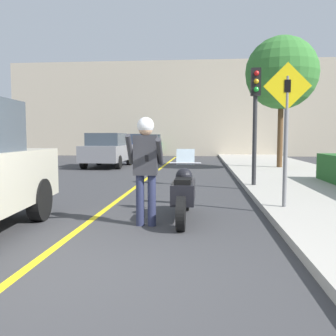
{
  "coord_description": "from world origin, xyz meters",
  "views": [
    {
      "loc": [
        1.4,
        -3.79,
        1.51
      ],
      "look_at": [
        0.75,
        3.15,
        0.92
      ],
      "focal_mm": 40.0,
      "sensor_mm": 36.0,
      "label": 1
    }
  ],
  "objects_px": {
    "motorcycle": "(184,193)",
    "parked_car_grey": "(108,150)",
    "parked_car_green": "(152,145)",
    "person_biker": "(146,159)",
    "street_tree": "(282,73)",
    "traffic_light": "(255,104)",
    "crossing_sign": "(286,121)",
    "parked_car_blue": "(134,147)"
  },
  "relations": [
    {
      "from": "crossing_sign",
      "to": "parked_car_blue",
      "type": "bearing_deg",
      "value": 109.82
    },
    {
      "from": "motorcycle",
      "to": "parked_car_blue",
      "type": "distance_m",
      "value": 18.03
    },
    {
      "from": "street_tree",
      "to": "parked_car_grey",
      "type": "bearing_deg",
      "value": 172.57
    },
    {
      "from": "person_biker",
      "to": "parked_car_grey",
      "type": "relative_size",
      "value": 0.44
    },
    {
      "from": "street_tree",
      "to": "parked_car_blue",
      "type": "relative_size",
      "value": 1.38
    },
    {
      "from": "parked_car_grey",
      "to": "motorcycle",
      "type": "bearing_deg",
      "value": -69.18
    },
    {
      "from": "traffic_light",
      "to": "person_biker",
      "type": "bearing_deg",
      "value": -117.8
    },
    {
      "from": "parked_car_grey",
      "to": "traffic_light",
      "type": "bearing_deg",
      "value": -50.66
    },
    {
      "from": "person_biker",
      "to": "crossing_sign",
      "type": "xyz_separation_m",
      "value": [
        2.55,
        1.25,
        0.67
      ]
    },
    {
      "from": "motorcycle",
      "to": "parked_car_grey",
      "type": "height_order",
      "value": "parked_car_grey"
    },
    {
      "from": "motorcycle",
      "to": "parked_car_grey",
      "type": "xyz_separation_m",
      "value": [
        -4.39,
        11.55,
        0.37
      ]
    },
    {
      "from": "person_biker",
      "to": "parked_car_grey",
      "type": "height_order",
      "value": "person_biker"
    },
    {
      "from": "street_tree",
      "to": "parked_car_grey",
      "type": "relative_size",
      "value": 1.38
    },
    {
      "from": "parked_car_blue",
      "to": "motorcycle",
      "type": "bearing_deg",
      "value": -76.73
    },
    {
      "from": "parked_car_grey",
      "to": "parked_car_green",
      "type": "distance_m",
      "value": 11.47
    },
    {
      "from": "street_tree",
      "to": "parked_car_green",
      "type": "bearing_deg",
      "value": 121.08
    },
    {
      "from": "motorcycle",
      "to": "street_tree",
      "type": "xyz_separation_m",
      "value": [
        3.8,
        10.48,
        3.83
      ]
    },
    {
      "from": "parked_car_green",
      "to": "parked_car_grey",
      "type": "bearing_deg",
      "value": -93.2
    },
    {
      "from": "motorcycle",
      "to": "parked_car_green",
      "type": "bearing_deg",
      "value": 99.26
    },
    {
      "from": "person_biker",
      "to": "parked_car_blue",
      "type": "height_order",
      "value": "person_biker"
    },
    {
      "from": "traffic_light",
      "to": "parked_car_grey",
      "type": "xyz_separation_m",
      "value": [
        -6.19,
        7.55,
        -1.57
      ]
    },
    {
      "from": "traffic_light",
      "to": "parked_car_grey",
      "type": "bearing_deg",
      "value": 129.34
    },
    {
      "from": "crossing_sign",
      "to": "parked_car_green",
      "type": "height_order",
      "value": "crossing_sign"
    },
    {
      "from": "person_biker",
      "to": "traffic_light",
      "type": "relative_size",
      "value": 0.56
    },
    {
      "from": "person_biker",
      "to": "parked_car_green",
      "type": "distance_m",
      "value": 23.79
    },
    {
      "from": "traffic_light",
      "to": "motorcycle",
      "type": "bearing_deg",
      "value": -114.21
    },
    {
      "from": "street_tree",
      "to": "person_biker",
      "type": "bearing_deg",
      "value": -111.74
    },
    {
      "from": "person_biker",
      "to": "parked_car_grey",
      "type": "bearing_deg",
      "value": 107.33
    },
    {
      "from": "motorcycle",
      "to": "traffic_light",
      "type": "distance_m",
      "value": 4.79
    },
    {
      "from": "crossing_sign",
      "to": "parked_car_grey",
      "type": "xyz_separation_m",
      "value": [
        -6.34,
        10.87,
        -0.96
      ]
    },
    {
      "from": "crossing_sign",
      "to": "traffic_light",
      "type": "height_order",
      "value": "traffic_light"
    },
    {
      "from": "crossing_sign",
      "to": "parked_car_blue",
      "type": "distance_m",
      "value": 17.96
    },
    {
      "from": "person_biker",
      "to": "street_tree",
      "type": "relative_size",
      "value": 0.32
    },
    {
      "from": "person_biker",
      "to": "parked_car_blue",
      "type": "xyz_separation_m",
      "value": [
        -3.53,
        18.12,
        -0.29
      ]
    },
    {
      "from": "person_biker",
      "to": "street_tree",
      "type": "distance_m",
      "value": 12.31
    },
    {
      "from": "crossing_sign",
      "to": "parked_car_grey",
      "type": "distance_m",
      "value": 12.62
    },
    {
      "from": "person_biker",
      "to": "parked_car_blue",
      "type": "bearing_deg",
      "value": 101.02
    },
    {
      "from": "parked_car_green",
      "to": "motorcycle",
      "type": "bearing_deg",
      "value": -80.74
    },
    {
      "from": "street_tree",
      "to": "parked_car_green",
      "type": "relative_size",
      "value": 1.38
    },
    {
      "from": "person_biker",
      "to": "parked_car_grey",
      "type": "distance_m",
      "value": 12.7
    },
    {
      "from": "person_biker",
      "to": "crossing_sign",
      "type": "height_order",
      "value": "crossing_sign"
    },
    {
      "from": "traffic_light",
      "to": "street_tree",
      "type": "xyz_separation_m",
      "value": [
        2.0,
        6.49,
        1.88
      ]
    }
  ]
}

